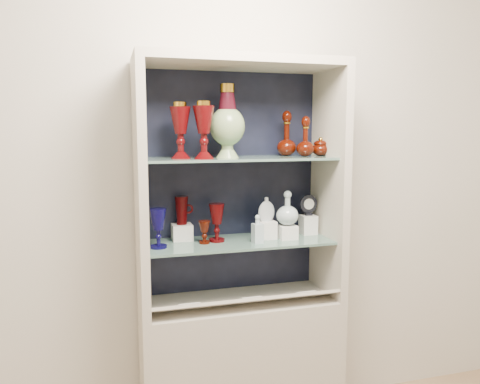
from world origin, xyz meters
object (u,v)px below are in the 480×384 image
object	(u,v)px
pedestal_lamp_right	(204,130)
ruby_pitcher	(182,210)
clear_square_bottle	(258,229)
pedestal_lamp_left	(180,131)
ruby_goblet_tall	(217,223)
ruby_goblet_small	(204,232)
cameo_medallion	(309,205)
clear_round_decanter	(287,209)
lidded_bowl	(320,146)
cobalt_goblet	(158,228)
ruby_decanter_b	(306,135)
flat_flask	(266,209)
enamel_urn	(227,121)
ruby_decanter_a	(287,131)

from	to	relation	value
pedestal_lamp_right	ruby_pitcher	size ratio (longest dim) A/B	1.85
pedestal_lamp_right	clear_square_bottle	distance (m)	0.55
pedestal_lamp_left	ruby_goblet_tall	bearing A→B (deg)	13.85
ruby_goblet_small	cameo_medallion	world-z (taller)	cameo_medallion
clear_round_decanter	ruby_goblet_small	bearing A→B (deg)	177.86
ruby_goblet_tall	lidded_bowl	bearing A→B (deg)	-1.10
pedestal_lamp_left	lidded_bowl	distance (m)	0.74
pedestal_lamp_left	cobalt_goblet	xyz separation A→B (m)	(-0.11, -0.01, -0.46)
ruby_goblet_tall	clear_square_bottle	xyz separation A→B (m)	(0.19, -0.09, -0.02)
ruby_decanter_b	cobalt_goblet	world-z (taller)	ruby_decanter_b
clear_square_bottle	clear_round_decanter	world-z (taller)	clear_round_decanter
pedestal_lamp_left	clear_square_bottle	distance (m)	0.61
pedestal_lamp_right	ruby_goblet_small	world-z (taller)	pedestal_lamp_right
ruby_goblet_tall	ruby_goblet_small	size ratio (longest dim) A/B	1.70
cameo_medallion	clear_square_bottle	bearing A→B (deg)	-160.70
ruby_goblet_small	flat_flask	bearing A→B (deg)	3.53
ruby_decanter_b	flat_flask	xyz separation A→B (m)	(-0.20, 0.03, -0.37)
ruby_goblet_tall	clear_square_bottle	bearing A→B (deg)	-24.55
cobalt_goblet	ruby_pitcher	xyz separation A→B (m)	(0.13, 0.13, 0.06)
cobalt_goblet	pedestal_lamp_left	bearing A→B (deg)	3.94
pedestal_lamp_right	lidded_bowl	bearing A→B (deg)	7.53
pedestal_lamp_right	flat_flask	size ratio (longest dim) A/B	2.08
flat_flask	clear_round_decanter	xyz separation A→B (m)	(0.10, -0.04, 0.00)
cobalt_goblet	clear_square_bottle	world-z (taller)	cobalt_goblet
ruby_pitcher	cameo_medallion	xyz separation A→B (m)	(0.67, -0.05, 0.01)
cobalt_goblet	clear_square_bottle	bearing A→B (deg)	-3.90
ruby_goblet_tall	ruby_pitcher	distance (m)	0.19
ruby_pitcher	clear_round_decanter	world-z (taller)	clear_round_decanter
ruby_decanter_b	lidded_bowl	distance (m)	0.11
enamel_urn	ruby_goblet_tall	world-z (taller)	enamel_urn
pedestal_lamp_left	cobalt_goblet	size ratio (longest dim) A/B	1.39
enamel_urn	flat_flask	size ratio (longest dim) A/B	2.75
pedestal_lamp_left	lidded_bowl	xyz separation A→B (m)	(0.73, 0.03, -0.08)
ruby_goblet_tall	ruby_goblet_small	world-z (taller)	ruby_goblet_tall
pedestal_lamp_right	clear_square_bottle	bearing A→B (deg)	1.86
pedestal_lamp_right	enamel_urn	bearing A→B (deg)	25.05
ruby_goblet_small	clear_square_bottle	size ratio (longest dim) A/B	0.80
enamel_urn	cameo_medallion	distance (m)	0.64
ruby_goblet_small	ruby_pitcher	bearing A→B (deg)	131.78
lidded_bowl	ruby_goblet_small	world-z (taller)	lidded_bowl
lidded_bowl	ruby_decanter_a	bearing A→B (deg)	165.26
ruby_decanter_a	cameo_medallion	bearing A→B (deg)	-0.25
ruby_goblet_tall	ruby_pitcher	world-z (taller)	ruby_pitcher
ruby_decanter_a	clear_round_decanter	xyz separation A→B (m)	(-0.02, -0.08, -0.39)
enamel_urn	clear_square_bottle	bearing A→B (deg)	-20.17
ruby_goblet_tall	ruby_decanter_b	bearing A→B (deg)	-4.29
pedestal_lamp_left	enamel_urn	distance (m)	0.23
ruby_goblet_small	ruby_goblet_tall	bearing A→B (deg)	20.16
clear_round_decanter	enamel_urn	bearing A→B (deg)	178.73
ruby_pitcher	cobalt_goblet	bearing A→B (deg)	-121.40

